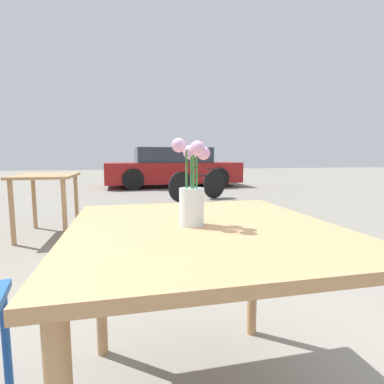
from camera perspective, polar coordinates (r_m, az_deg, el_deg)
The scene contains 5 objects.
table_front at distance 1.06m, azimuth 2.01°, elevation -10.91°, with size 0.90×0.98×0.72m.
flower_vase at distance 1.01m, azimuth 0.01°, elevation -0.48°, with size 0.13×0.13×0.29m.
table_back at distance 3.97m, azimuth -25.95°, elevation 1.27°, with size 0.65×0.90×0.73m.
bicycle at distance 6.41m, azimuth 1.30°, elevation 1.38°, with size 1.41×0.75×0.73m.
parked_car at distance 9.37m, azimuth -3.77°, elevation 4.60°, with size 4.09×1.85×1.19m.
Camera 1 is at (-0.26, -0.98, 0.96)m, focal length 28.00 mm.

